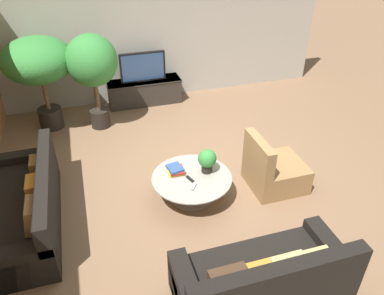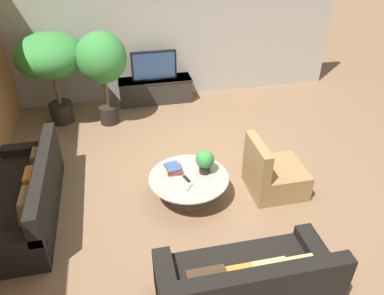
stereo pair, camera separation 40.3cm
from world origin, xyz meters
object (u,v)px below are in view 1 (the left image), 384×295
Objects in this scene: potted_plant_tabletop at (207,160)px; couch_near_entry at (263,280)px; potted_palm_corner at (92,64)px; armchair_wicker at (273,171)px; television at (143,67)px; coffee_table at (192,183)px; couch_by_wall at (28,208)px; media_console at (144,91)px; potted_palm_tall at (38,64)px.

couch_near_entry is at bearing -90.48° from potted_plant_tabletop.
armchair_wicker is at bearing -48.69° from potted_palm_corner.
coffee_table is at bearing -89.23° from television.
armchair_wicker is (1.31, -3.40, -0.55)m from television.
couch_by_wall is at bearing -38.19° from couch_near_entry.
potted_palm_corner reaches higher than couch_by_wall.
potted_palm_tall is at bearing -165.16° from media_console.
media_console is at bearing 145.82° from couch_by_wall.
potted_palm_tall reaches higher than television.
potted_palm_corner is (-1.02, -0.75, 0.44)m from television.
couch_by_wall is at bearing 177.07° from coffee_table.
television is 0.54× the size of potted_palm_tall.
potted_palm_corner is at bearing -143.53° from television.
couch_by_wall is 6.01× the size of potted_plant_tabletop.
potted_palm_tall is 4.86× the size of potted_plant_tabletop.
armchair_wicker is (1.03, 1.75, -0.02)m from couch_near_entry.
media_console reaches higher than coffee_table.
armchair_wicker is 3.66m from potted_palm_corner.
couch_by_wall is at bearing -124.19° from television.
armchair_wicker is at bearing -120.43° from couch_near_entry.
coffee_table is 2.95m from potted_palm_corner.
media_console is 0.55m from television.
television is 2.62× the size of potted_plant_tabletop.
coffee_table is 0.62× the size of couch_near_entry.
potted_palm_corner is at bearing -73.50° from couch_near_entry.
television reaches higher than media_console.
potted_palm_tall is (-1.97, 2.82, 1.01)m from coffee_table.
armchair_wicker is 0.48× the size of potted_palm_corner.
potted_plant_tabletop is (0.30, -3.26, 0.32)m from media_console.
media_console is 3.33m from coffee_table.
couch_by_wall is (-2.23, 0.11, 0.01)m from coffee_table.
television is 3.28m from potted_plant_tabletop.
television is 1.34m from potted_palm_corner.
couch_by_wall is at bearing -115.30° from potted_palm_corner.
television reaches higher than armchair_wicker.
armchair_wicker is at bearing -8.13° from potted_plant_tabletop.
coffee_table is at bearing -54.96° from potted_palm_tall.
coffee_table is at bearing 86.51° from armchair_wicker.
television reaches higher than coffee_table.
armchair_wicker is at bearing -69.01° from media_console.
media_console is at bearing 20.99° from armchair_wicker.
potted_palm_tall is 0.98× the size of potted_palm_corner.
coffee_table is (0.04, -3.33, -0.55)m from television.
potted_palm_tall is 3.60m from potted_plant_tabletop.
armchair_wicker reaches higher than media_console.
potted_palm_corner is at bearing 154.70° from couch_by_wall.
couch_by_wall is 1.17× the size of couch_near_entry.
potted_plant_tabletop is (0.02, 1.89, 0.30)m from couch_near_entry.
potted_palm_corner is (-2.33, 2.65, 0.99)m from armchair_wicker.
television is at bearing 14.80° from potted_palm_tall.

